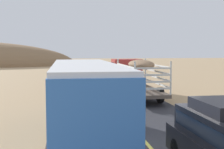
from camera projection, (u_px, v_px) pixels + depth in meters
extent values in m
cylinder|color=black|center=(223.00, 147.00, 10.63)|extent=(0.26, 0.76, 0.76)
cube|color=#B2332D|center=(126.00, 71.00, 28.01)|extent=(2.50, 2.20, 2.20)
cube|color=#192333|center=(126.00, 66.00, 27.98)|extent=(2.53, 1.54, 0.70)
cube|color=brown|center=(141.00, 91.00, 22.79)|extent=(2.50, 6.40, 0.24)
cylinder|color=silver|center=(118.00, 72.00, 25.59)|extent=(0.12, 0.12, 2.20)
cylinder|color=silver|center=(145.00, 71.00, 25.96)|extent=(0.12, 0.12, 2.20)
cylinder|color=silver|center=(135.00, 79.00, 19.41)|extent=(0.12, 0.12, 2.20)
cylinder|color=silver|center=(171.00, 78.00, 19.78)|extent=(0.12, 0.12, 2.20)
cube|color=silver|center=(125.00, 84.00, 22.55)|extent=(0.08, 6.30, 0.12)
cube|color=silver|center=(157.00, 83.00, 22.93)|extent=(0.08, 6.30, 0.12)
cube|color=silver|center=(153.00, 89.00, 19.63)|extent=(2.40, 0.08, 0.12)
cube|color=silver|center=(125.00, 78.00, 22.52)|extent=(0.08, 6.30, 0.12)
cube|color=silver|center=(157.00, 77.00, 22.89)|extent=(0.08, 6.30, 0.12)
cube|color=silver|center=(153.00, 82.00, 19.59)|extent=(2.40, 0.08, 0.12)
cube|color=silver|center=(125.00, 72.00, 22.48)|extent=(0.08, 6.30, 0.12)
cube|color=silver|center=(157.00, 71.00, 22.85)|extent=(0.08, 6.30, 0.12)
cube|color=silver|center=(153.00, 75.00, 19.56)|extent=(2.40, 0.08, 0.12)
cube|color=silver|center=(125.00, 66.00, 22.45)|extent=(0.08, 6.30, 0.12)
cube|color=silver|center=(157.00, 66.00, 22.82)|extent=(0.08, 6.30, 0.12)
cube|color=silver|center=(153.00, 68.00, 19.52)|extent=(2.40, 0.08, 0.12)
ellipsoid|color=#8C6B4C|center=(141.00, 64.00, 22.62)|extent=(1.75, 3.84, 0.70)
cylinder|color=black|center=(115.00, 85.00, 27.95)|extent=(0.32, 1.10, 1.10)
cylinder|color=black|center=(138.00, 84.00, 28.28)|extent=(0.32, 1.10, 1.10)
cylinder|color=black|center=(130.00, 96.00, 21.37)|extent=(0.32, 1.10, 1.10)
cylinder|color=black|center=(160.00, 95.00, 21.70)|extent=(0.32, 1.10, 1.10)
cube|color=#3872C6|center=(84.00, 100.00, 12.60)|extent=(2.50, 10.00, 2.70)
cube|color=white|center=(84.00, 65.00, 12.48)|extent=(2.45, 9.80, 0.16)
cube|color=#192333|center=(84.00, 89.00, 12.56)|extent=(2.54, 9.20, 0.80)
cube|color=silver|center=(84.00, 127.00, 12.69)|extent=(2.53, 9.80, 0.36)
cylinder|color=black|center=(59.00, 113.00, 15.72)|extent=(0.30, 1.00, 1.00)
cylinder|color=black|center=(101.00, 112.00, 16.06)|extent=(0.30, 1.00, 1.00)
cube|color=black|center=(68.00, 69.00, 51.23)|extent=(1.80, 4.40, 0.70)
cube|color=#192333|center=(68.00, 65.00, 51.28)|extent=(1.53, 2.20, 0.60)
cylinder|color=black|center=(63.00, 70.00, 52.43)|extent=(0.22, 0.66, 0.66)
cylinder|color=black|center=(72.00, 70.00, 52.67)|extent=(0.22, 0.66, 0.66)
cylinder|color=black|center=(63.00, 71.00, 49.83)|extent=(0.22, 0.66, 0.66)
cylinder|color=black|center=(73.00, 71.00, 50.07)|extent=(0.22, 0.66, 0.66)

